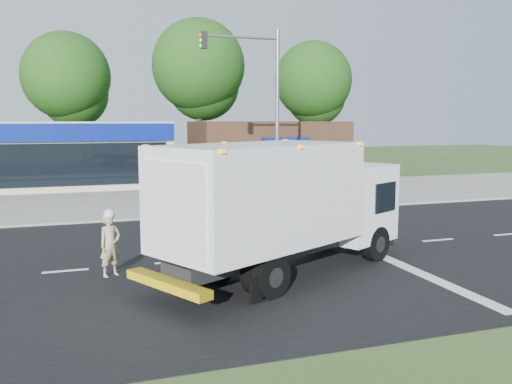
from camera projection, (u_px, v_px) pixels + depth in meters
ground at (273, 254)px, 16.57m from camera, size 120.00×120.00×0.00m
road_asphalt at (273, 254)px, 16.57m from camera, size 60.00×14.00×0.02m
sidewalk at (209, 210)px, 24.27m from camera, size 60.00×2.40×0.12m
parking_apron at (185, 195)px, 29.73m from camera, size 60.00×9.00×0.02m
lane_markings at (333, 261)px, 15.72m from camera, size 55.20×7.00×0.01m
ems_box_truck at (283, 199)px, 14.11m from camera, size 8.14×5.82×3.51m
emergency_worker at (110, 243)px, 14.13m from camera, size 0.73×0.64×1.79m
retail_strip_mall at (15, 155)px, 32.20m from camera, size 18.00×6.20×4.00m
brown_storefront at (268, 151)px, 37.29m from camera, size 10.00×6.70×4.00m
traffic_signal_pole at (264, 101)px, 23.81m from camera, size 3.51×0.25×8.00m
background_trees at (137, 77)px, 41.81m from camera, size 36.77×7.39×12.10m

